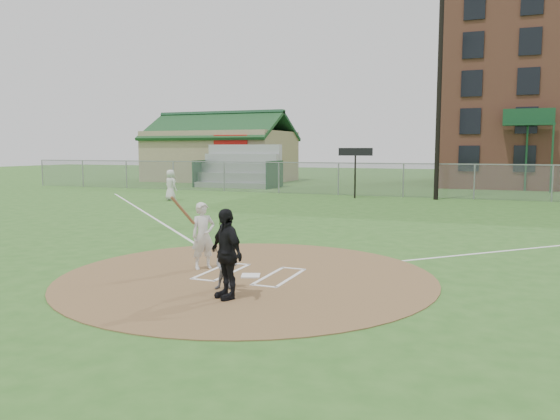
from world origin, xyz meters
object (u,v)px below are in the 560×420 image
at_px(catcher, 226,266).
at_px(batter_at_plate, 203,235).
at_px(umpire, 226,254).
at_px(ondeck_player, 171,185).
at_px(home_plate, 251,276).

distance_m(catcher, batter_at_plate, 2.09).
xyz_separation_m(umpire, batter_at_plate, (-1.70, 2.10, -0.06)).
height_order(umpire, ondeck_player, umpire).
height_order(catcher, ondeck_player, ondeck_player).
xyz_separation_m(catcher, umpire, (0.30, -0.57, 0.38)).
distance_m(catcher, ondeck_player, 20.13).
bearing_deg(umpire, home_plate, 133.16).
bearing_deg(home_plate, batter_at_plate, 167.81).
relative_size(catcher, umpire, 0.57).
bearing_deg(batter_at_plate, catcher, -47.73).
bearing_deg(home_plate, umpire, -79.89).
bearing_deg(catcher, home_plate, 72.29).
height_order(umpire, batter_at_plate, batter_at_plate).
relative_size(home_plate, catcher, 0.42).
bearing_deg(ondeck_player, batter_at_plate, 147.00).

